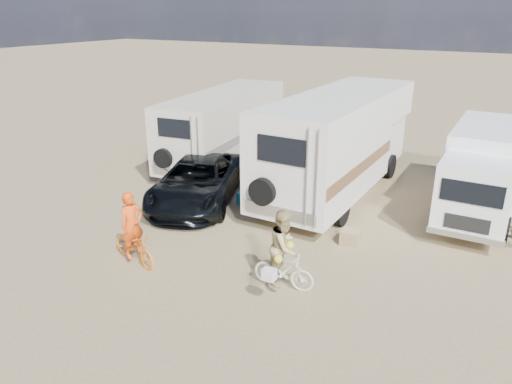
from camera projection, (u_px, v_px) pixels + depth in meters
The scene contains 11 objects.
ground at pixel (245, 277), 11.60m from camera, with size 140.00×140.00×0.00m, color #98815B.
rv_main at pixel (339, 145), 16.35m from camera, with size 2.59×8.44×3.42m, color white, non-canonical shape.
rv_left at pixel (224, 128), 19.83m from camera, with size 2.27×7.63×2.87m, color beige, non-canonical shape.
box_truck at pixel (482, 173), 14.76m from camera, with size 2.02×6.10×2.64m, color white, non-canonical shape.
dark_suv at pixel (198, 181), 15.86m from camera, with size 2.40×5.22×1.45m, color black.
bike_man at pixel (134, 246), 12.15m from camera, with size 0.57×1.64×0.86m, color orange.
bike_woman at pixel (284, 271), 11.02m from camera, with size 0.41×1.47×0.88m, color beige.
rider_man at pixel (133, 231), 12.00m from camera, with size 0.62×0.41×1.71m, color #E74B11.
rider_woman at pixel (284, 254), 10.86m from camera, with size 0.85×0.66×1.74m, color tan.
cooler at pixel (245, 199), 15.81m from camera, with size 0.51×0.37×0.41m, color #19607E.
crate at pixel (351, 237), 13.15m from camera, with size 0.51×0.51×0.40m, color #957C54.
Camera 1 is at (5.17, -8.68, 6.06)m, focal length 33.81 mm.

